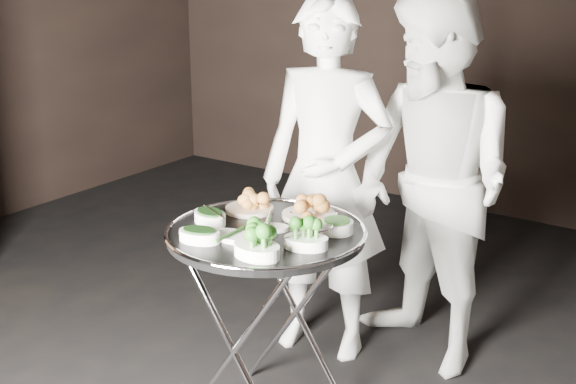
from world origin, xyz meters
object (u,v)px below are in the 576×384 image
Objects in this scene: tray_stand at (267,318)px; waiter_right at (432,185)px; serving_tray at (266,233)px; waiter_left at (326,180)px.

waiter_right is at bearing 69.14° from tray_stand.
tray_stand is 1.03× the size of serving_tray.
serving_tray is 0.89m from waiter_right.
serving_tray is 0.46× the size of waiter_left.
waiter_left is 0.48m from waiter_right.
tray_stand is at bearing -90.34° from waiter_left.
serving_tray is 0.67m from waiter_left.
waiter_right reaches higher than tray_stand.
waiter_right is at bearing 69.14° from serving_tray.
waiter_left is (-0.14, 0.66, 0.03)m from serving_tray.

